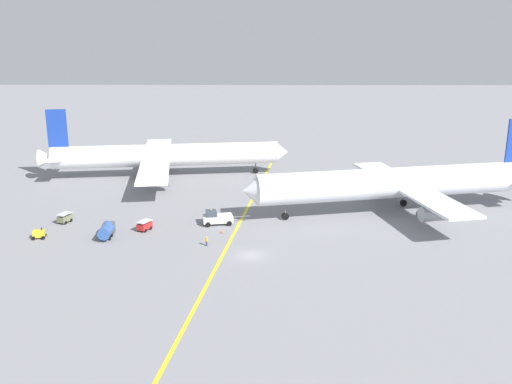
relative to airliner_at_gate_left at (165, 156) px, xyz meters
name	(u,v)px	position (x,y,z in m)	size (l,w,h in m)	color
ground_plane	(251,255)	(21.20, -49.43, -4.96)	(600.00, 600.00, 0.00)	gray
taxiway_stripe	(234,233)	(18.19, -39.43, -4.95)	(0.50, 120.00, 0.01)	yellow
airliner_at_gate_left	(165,156)	(0.00, 0.00, 0.00)	(57.64, 49.26, 16.14)	white
airliner_being_pushed	(398,183)	(48.03, -27.55, 0.73)	(57.71, 40.01, 16.95)	white
pushback_tug	(217,218)	(14.88, -34.82, -3.78)	(8.51, 3.84, 2.81)	white
gse_baggage_cart_trailing	(145,226)	(2.83, -38.27, -4.10)	(2.59, 3.14, 1.71)	red
gse_gpu_cart_small	(39,234)	(-13.69, -42.44, -4.16)	(2.35, 1.94, 1.90)	gold
gse_fuel_bowser_stubby	(107,230)	(-2.62, -41.86, -3.62)	(2.17, 4.97, 2.40)	#2D5199
gse_baggage_cart_near_cluster	(65,218)	(-12.18, -34.33, -4.10)	(2.39, 3.10, 1.71)	#666B4C
ground_crew_wing_walker_right	(207,241)	(14.09, -45.43, -4.15)	(0.36, 0.50, 1.55)	#2D3351
traffic_cone_nose_right	(222,231)	(16.07, -39.48, -4.68)	(0.44, 0.44, 0.60)	orange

